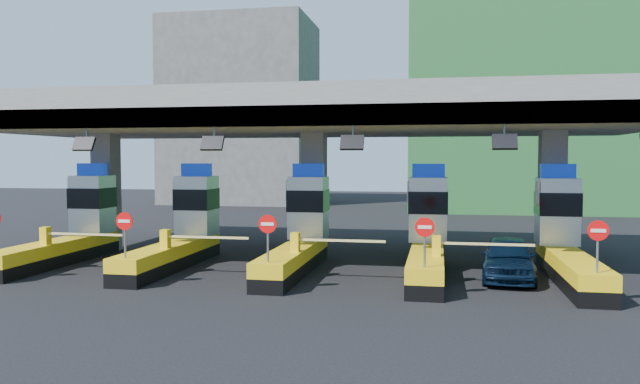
# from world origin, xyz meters

# --- Properties ---
(ground) EXTENTS (120.00, 120.00, 0.00)m
(ground) POSITION_xyz_m (0.00, 0.00, 0.00)
(ground) COLOR black
(ground) RESTS_ON ground
(toll_canopy) EXTENTS (28.00, 12.09, 7.00)m
(toll_canopy) POSITION_xyz_m (0.00, 2.87, 6.13)
(toll_canopy) COLOR slate
(toll_canopy) RESTS_ON ground
(toll_lane_far_left) EXTENTS (4.43, 8.00, 4.16)m
(toll_lane_far_left) POSITION_xyz_m (-10.00, 0.28, 1.40)
(toll_lane_far_left) COLOR black
(toll_lane_far_left) RESTS_ON ground
(toll_lane_left) EXTENTS (4.43, 8.00, 4.16)m
(toll_lane_left) POSITION_xyz_m (-5.00, 0.28, 1.40)
(toll_lane_left) COLOR black
(toll_lane_left) RESTS_ON ground
(toll_lane_center) EXTENTS (4.43, 8.00, 4.16)m
(toll_lane_center) POSITION_xyz_m (0.00, 0.28, 1.40)
(toll_lane_center) COLOR black
(toll_lane_center) RESTS_ON ground
(toll_lane_right) EXTENTS (4.43, 8.00, 4.16)m
(toll_lane_right) POSITION_xyz_m (5.00, 0.28, 1.40)
(toll_lane_right) COLOR black
(toll_lane_right) RESTS_ON ground
(toll_lane_far_right) EXTENTS (4.43, 8.00, 4.16)m
(toll_lane_far_right) POSITION_xyz_m (10.00, 0.28, 1.40)
(toll_lane_far_right) COLOR black
(toll_lane_far_right) RESTS_ON ground
(bg_building_scaffold) EXTENTS (18.00, 12.00, 28.00)m
(bg_building_scaffold) POSITION_xyz_m (12.00, 32.00, 14.00)
(bg_building_scaffold) COLOR #1E5926
(bg_building_scaffold) RESTS_ON ground
(bg_building_concrete) EXTENTS (14.00, 10.00, 18.00)m
(bg_building_concrete) POSITION_xyz_m (-14.00, 36.00, 9.00)
(bg_building_concrete) COLOR #4C4C49
(bg_building_concrete) RESTS_ON ground
(van) EXTENTS (2.21, 4.68, 1.55)m
(van) POSITION_xyz_m (7.91, -0.78, 0.77)
(van) COLOR black
(van) RESTS_ON ground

